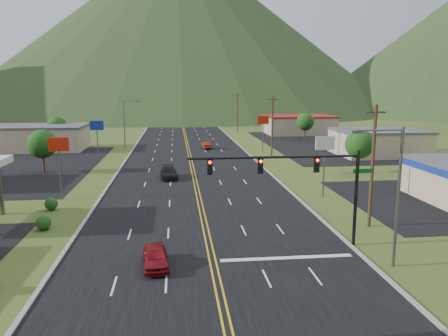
{
  "coord_description": "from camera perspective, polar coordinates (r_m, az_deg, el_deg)",
  "views": [
    {
      "loc": [
        -2.28,
        -15.12,
        11.35
      ],
      "look_at": [
        1.82,
        21.57,
        4.5
      ],
      "focal_mm": 35.0,
      "sensor_mm": 36.0,
      "label": 1
    }
  ],
  "objects": [
    {
      "name": "car_red_near",
      "position": [
        28.72,
        -8.95,
        -11.45
      ],
      "size": [
        1.91,
        4.04,
        1.33
      ],
      "primitive_type": "imported",
      "rotation": [
        0.0,
        0.0,
        0.09
      ],
      "color": "maroon",
      "rests_on": "ground"
    },
    {
      "name": "utility_pole_b",
      "position": [
        72.14,
        6.31,
        5.5
      ],
      "size": [
        1.6,
        0.28,
        10.0
      ],
      "color": "#382314",
      "rests_on": "ground"
    },
    {
      "name": "car_dark_mid",
      "position": [
        55.34,
        -7.22,
        -0.66
      ],
      "size": [
        2.42,
        5.05,
        1.42
      ],
      "primitive_type": "imported",
      "rotation": [
        0.0,
        0.0,
        0.09
      ],
      "color": "black",
      "rests_on": "ground"
    },
    {
      "name": "pole_sign_east_a",
      "position": [
        46.18,
        13.02,
        2.4
      ],
      "size": [
        2.0,
        0.18,
        6.4
      ],
      "color": "#59595E",
      "rests_on": "ground"
    },
    {
      "name": "building_west_far",
      "position": [
        87.48,
        -23.48,
        3.67
      ],
      "size": [
        18.4,
        11.4,
        4.5
      ],
      "color": "#D1B091",
      "rests_on": "ground"
    },
    {
      "name": "building_east_far",
      "position": [
        109.77,
        9.71,
        5.61
      ],
      "size": [
        16.4,
        12.4,
        4.5
      ],
      "color": "#D1B091",
      "rests_on": "ground"
    },
    {
      "name": "pole_sign_west_b",
      "position": [
        68.42,
        -16.27,
        4.81
      ],
      "size": [
        2.0,
        0.18,
        6.4
      ],
      "color": "#59595E",
      "rests_on": "ground"
    },
    {
      "name": "traffic_signal",
      "position": [
        30.99,
        10.18,
        -0.85
      ],
      "size": [
        13.1,
        0.43,
        7.0
      ],
      "color": "black",
      "rests_on": "ground"
    },
    {
      "name": "pole_sign_east_b",
      "position": [
        76.91,
        5.13,
        5.77
      ],
      "size": [
        2.0,
        0.18,
        6.4
      ],
      "color": "#59595E",
      "rests_on": "ground"
    },
    {
      "name": "tree_west_a",
      "position": [
        63.12,
        -22.66,
        2.91
      ],
      "size": [
        3.84,
        3.84,
        5.82
      ],
      "color": "#382314",
      "rests_on": "ground"
    },
    {
      "name": "utility_pole_d",
      "position": [
        151.07,
        -0.38,
        8.15
      ],
      "size": [
        1.6,
        0.28,
        10.0
      ],
      "color": "#382314",
      "rests_on": "ground"
    },
    {
      "name": "tree_east_b",
      "position": [
        97.6,
        10.55,
        5.95
      ],
      "size": [
        3.84,
        3.84,
        5.82
      ],
      "color": "#382314",
      "rests_on": "ground"
    },
    {
      "name": "streetlight_east",
      "position": [
        29.15,
        21.31,
        -2.43
      ],
      "size": [
        3.28,
        0.25,
        9.0
      ],
      "color": "#59595E",
      "rests_on": "ground"
    },
    {
      "name": "building_east_mid",
      "position": [
        78.59,
        19.57,
        3.19
      ],
      "size": [
        14.4,
        11.4,
        4.3
      ],
      "color": "#D1B091",
      "rests_on": "ground"
    },
    {
      "name": "utility_pole_c",
      "position": [
        111.42,
        1.79,
        7.3
      ],
      "size": [
        1.6,
        0.28,
        10.0
      ],
      "color": "#382314",
      "rests_on": "ground"
    },
    {
      "name": "car_red_far",
      "position": [
        81.58,
        -2.3,
        2.97
      ],
      "size": [
        1.59,
        4.03,
        1.31
      ],
      "primitive_type": "imported",
      "rotation": [
        0.0,
        0.0,
        3.19
      ],
      "color": "maroon",
      "rests_on": "ground"
    },
    {
      "name": "mountain_n",
      "position": [
        237.18,
        -6.06,
        18.0
      ],
      "size": [
        220.0,
        220.0,
        85.0
      ],
      "primitive_type": "cone",
      "color": "#1D3317",
      "rests_on": "ground"
    },
    {
      "name": "pole_sign_west_a",
      "position": [
        47.04,
        -20.75,
        2.13
      ],
      "size": [
        2.0,
        0.18,
        6.4
      ],
      "color": "#59595E",
      "rests_on": "ground"
    },
    {
      "name": "streetlight_west",
      "position": [
        85.86,
        -12.72,
        6.13
      ],
      "size": [
        3.28,
        0.25,
        9.0
      ],
      "color": "#59595E",
      "rests_on": "ground"
    },
    {
      "name": "tree_west_b",
      "position": [
        90.34,
        -21.0,
        5.08
      ],
      "size": [
        3.84,
        3.84,
        5.82
      ],
      "color": "#382314",
      "rests_on": "ground"
    },
    {
      "name": "tree_east_a",
      "position": [
        60.69,
        17.29,
        2.97
      ],
      "size": [
        3.84,
        3.84,
        5.82
      ],
      "color": "#382314",
      "rests_on": "ground"
    },
    {
      "name": "utility_pole_a",
      "position": [
        37.21,
        18.82,
        0.32
      ],
      "size": [
        1.6,
        0.28,
        10.0
      ],
      "color": "#382314",
      "rests_on": "ground"
    }
  ]
}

